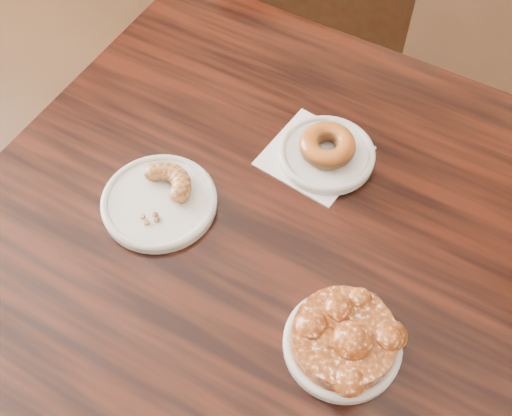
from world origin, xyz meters
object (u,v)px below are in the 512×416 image
Objects in this scene: cafe_table at (268,337)px; cruller_fragment at (158,195)px; glazed_donut at (328,146)px; apple_fritter at (345,336)px; chair_far at (324,19)px.

cruller_fragment is (-0.17, -0.05, 0.40)m from cafe_table.
glazed_donut is 0.86× the size of cruller_fragment.
cruller_fragment is (-0.34, 0.04, -0.01)m from apple_fritter.
glazed_donut reaches higher than cruller_fragment.
cruller_fragment reaches higher than cafe_table.
chair_far is 10.16× the size of glazed_donut.
glazed_donut is (-0.01, 0.17, 0.41)m from cafe_table.
glazed_donut is (0.33, -0.62, 0.33)m from chair_far.
glazed_donut is 0.27m from cruller_fragment.
cruller_fragment is at bearing 172.66° from apple_fritter.
chair_far reaches higher than apple_fritter.
chair_far reaches higher than cruller_fragment.
apple_fritter reaches higher than cruller_fragment.
glazed_donut is at bearing 88.57° from cafe_table.
apple_fritter is (0.18, -0.26, 0.00)m from glazed_donut.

